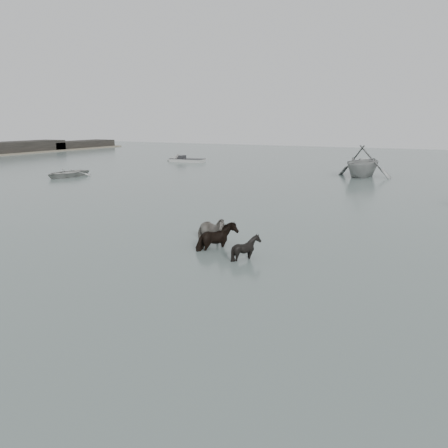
{
  "coord_description": "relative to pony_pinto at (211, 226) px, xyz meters",
  "views": [
    {
      "loc": [
        7.93,
        -13.01,
        4.75
      ],
      "look_at": [
        0.81,
        1.14,
        1.0
      ],
      "focal_mm": 35.0,
      "sensor_mm": 36.0,
      "label": 1
    }
  ],
  "objects": [
    {
      "name": "skiff_outer",
      "position": [
        -19.26,
        29.8,
        -0.32
      ],
      "size": [
        5.77,
        1.96,
        0.75
      ],
      "primitive_type": null,
      "rotation": [
        0.0,
        0.0,
        3.21
      ],
      "color": "#B0B1AC",
      "rests_on": "ground"
    },
    {
      "name": "pony_pinto",
      "position": [
        0.0,
        0.0,
        0.0
      ],
      "size": [
        1.76,
        1.07,
        1.39
      ],
      "primitive_type": "imported",
      "rotation": [
        0.0,
        0.0,
        1.36
      ],
      "color": "black",
      "rests_on": "ground"
    },
    {
      "name": "pony_dark",
      "position": [
        0.68,
        -0.7,
        0.0
      ],
      "size": [
        1.24,
        1.43,
        1.39
      ],
      "primitive_type": "imported",
      "rotation": [
        0.0,
        0.0,
        1.53
      ],
      "color": "black",
      "rests_on": "ground"
    },
    {
      "name": "pony_black",
      "position": [
        2.14,
        -1.32,
        -0.15
      ],
      "size": [
        1.19,
        1.11,
        1.09
      ],
      "primitive_type": "imported",
      "rotation": [
        0.0,
        0.0,
        1.85
      ],
      "color": "black",
      "rests_on": "ground"
    },
    {
      "name": "ground",
      "position": [
        0.13,
        -1.81,
        -0.69
      ],
      "size": [
        140.0,
        140.0,
        0.0
      ],
      "primitive_type": "plane",
      "color": "slate",
      "rests_on": "ground"
    },
    {
      "name": "rowboat_lead",
      "position": [
        -21.19,
        12.88,
        -0.27
      ],
      "size": [
        3.09,
        4.21,
        0.85
      ],
      "primitive_type": "imported",
      "rotation": [
        0.0,
        0.0,
        -0.04
      ],
      "color": "#B4B5B0",
      "rests_on": "ground"
    },
    {
      "name": "skiff_mid",
      "position": [
        0.15,
        35.11,
        -0.32
      ],
      "size": [
        2.77,
        5.36,
        0.75
      ],
      "primitive_type": null,
      "rotation": [
        0.0,
        0.0,
        -1.33
      ],
      "color": "#949694",
      "rests_on": "ground"
    },
    {
      "name": "rowboat_trail",
      "position": [
        1.78,
        24.42,
        0.75
      ],
      "size": [
        5.85,
        6.41,
        2.89
      ],
      "primitive_type": "imported",
      "rotation": [
        0.0,
        0.0,
        2.91
      ],
      "color": "#969896",
      "rests_on": "ground"
    }
  ]
}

